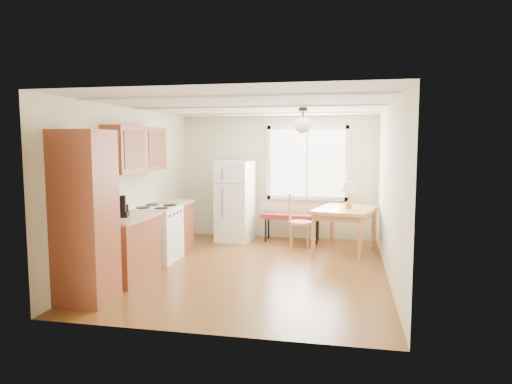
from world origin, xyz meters
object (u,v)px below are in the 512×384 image
(refrigerator, at_px, (235,201))
(dining_table, at_px, (345,214))
(bench, at_px, (292,217))
(chair, at_px, (295,216))

(refrigerator, height_order, dining_table, refrigerator)
(dining_table, bearing_deg, bench, 161.55)
(refrigerator, xyz_separation_m, chair, (1.25, -0.36, -0.21))
(refrigerator, height_order, chair, refrigerator)
(bench, distance_m, chair, 0.50)
(chair, bearing_deg, refrigerator, 161.42)
(dining_table, bearing_deg, chair, -177.13)
(bench, xyz_separation_m, dining_table, (1.03, -0.66, 0.19))
(dining_table, height_order, chair, chair)
(bench, xyz_separation_m, chair, (0.11, -0.48, 0.10))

